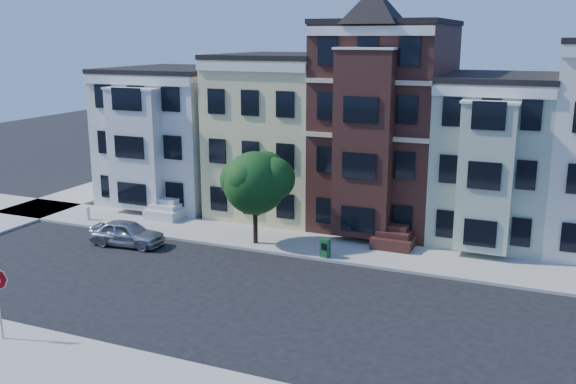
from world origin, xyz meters
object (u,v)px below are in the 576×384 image
at_px(parked_car, 127,233).
at_px(newspaper_box, 325,248).
at_px(street_tree, 255,187).
at_px(fire_hydrant, 88,215).

xyz_separation_m(parked_car, newspaper_box, (10.96, 2.11, -0.07)).
distance_m(street_tree, parked_car, 7.62).
bearing_deg(parked_car, fire_hydrant, 55.32).
bearing_deg(parked_car, street_tree, -72.24).
bearing_deg(newspaper_box, fire_hydrant, -171.52).
xyz_separation_m(street_tree, parked_car, (-6.58, -2.81, -2.62)).
distance_m(newspaper_box, fire_hydrant, 16.11).
height_order(parked_car, fire_hydrant, parked_car).
relative_size(street_tree, fire_hydrant, 9.61).
height_order(parked_car, newspaper_box, parked_car).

